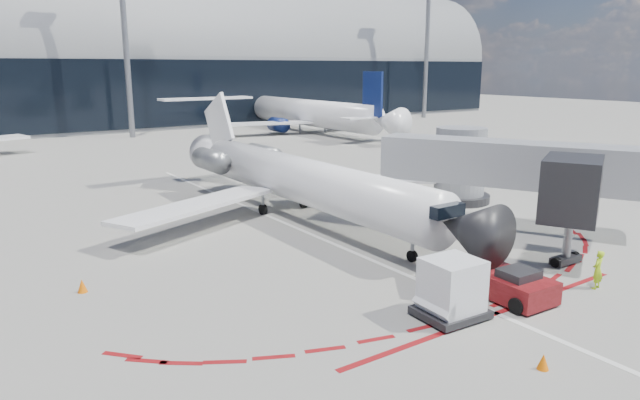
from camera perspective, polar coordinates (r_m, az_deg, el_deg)
ground at (r=29.51m, az=-0.48°, el=-3.64°), size 260.00×260.00×0.00m
apron_centerline at (r=31.12m, az=-2.54°, el=-2.74°), size 0.25×40.00×0.01m
apron_stop_bar at (r=21.54m, az=17.21°, el=-10.78°), size 14.00×0.25×0.01m
terminal_building at (r=89.80m, az=-24.93°, el=11.98°), size 150.00×24.15×24.00m
jet_bridge at (r=33.18m, az=16.72°, el=3.03°), size 10.03×15.20×4.90m
light_mast_centre at (r=74.49m, az=-18.94°, el=15.55°), size 0.70×0.70×25.00m
light_mast_east at (r=100.63m, az=10.64°, el=15.23°), size 0.70×0.70×25.00m
regional_jet at (r=33.08m, az=-2.56°, el=2.26°), size 22.09×27.24×6.82m
pushback_tug at (r=22.78m, az=18.62°, el=-8.07°), size 2.18×4.84×1.25m
ramp_worker at (r=25.00m, az=26.02°, el=-6.29°), size 0.62×0.46×1.56m
uld_container at (r=20.43m, az=13.03°, el=-8.67°), size 2.35×2.03×2.12m
safety_cone_left at (r=24.15m, az=-22.69°, el=-7.92°), size 0.38×0.38×0.53m
safety_cone_right at (r=18.27m, az=21.42°, el=-14.82°), size 0.35×0.35×0.48m
bg_airliner_1 at (r=76.82m, az=-1.14°, el=10.56°), size 31.01×32.83×10.03m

